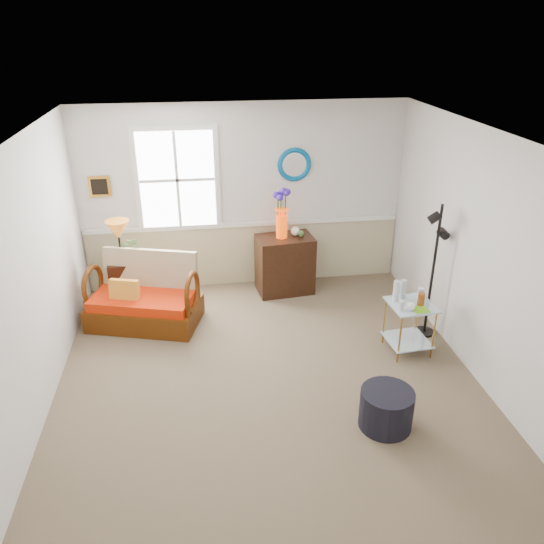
{
  "coord_description": "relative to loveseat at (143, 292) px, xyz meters",
  "views": [
    {
      "loc": [
        -0.63,
        -4.6,
        3.55
      ],
      "look_at": [
        0.12,
        0.61,
        1.04
      ],
      "focal_mm": 35.0,
      "sensor_mm": 36.0,
      "label": 1
    }
  ],
  "objects": [
    {
      "name": "floor",
      "position": [
        1.4,
        -1.49,
        -0.44
      ],
      "size": [
        4.5,
        5.0,
        0.01
      ],
      "primitive_type": "cube",
      "color": "brown",
      "rests_on": "ground"
    },
    {
      "name": "ceiling",
      "position": [
        1.4,
        -1.49,
        2.16
      ],
      "size": [
        4.5,
        5.0,
        0.01
      ],
      "primitive_type": "cube",
      "color": "white",
      "rests_on": "walls"
    },
    {
      "name": "walls",
      "position": [
        1.4,
        -1.49,
        0.86
      ],
      "size": [
        4.51,
        5.01,
        2.6
      ],
      "color": "silver",
      "rests_on": "floor"
    },
    {
      "name": "wainscot",
      "position": [
        1.4,
        0.99,
        0.01
      ],
      "size": [
        4.46,
        0.02,
        0.9
      ],
      "primitive_type": "cube",
      "color": "tan",
      "rests_on": "walls"
    },
    {
      "name": "chair_rail",
      "position": [
        1.4,
        0.98,
        0.48
      ],
      "size": [
        4.46,
        0.04,
        0.06
      ],
      "primitive_type": "cube",
      "color": "white",
      "rests_on": "walls"
    },
    {
      "name": "window",
      "position": [
        0.5,
        0.98,
        1.16
      ],
      "size": [
        1.14,
        0.06,
        1.44
      ],
      "primitive_type": null,
      "color": "white",
      "rests_on": "walls"
    },
    {
      "name": "picture",
      "position": [
        -0.52,
        0.99,
        1.11
      ],
      "size": [
        0.28,
        0.03,
        0.28
      ],
      "primitive_type": "cube",
      "color": "#C68428",
      "rests_on": "walls"
    },
    {
      "name": "mirror",
      "position": [
        2.1,
        0.99,
        1.31
      ],
      "size": [
        0.47,
        0.07,
        0.47
      ],
      "primitive_type": "torus",
      "rotation": [
        1.57,
        0.0,
        0.0
      ],
      "color": "#0065A3",
      "rests_on": "walls"
    },
    {
      "name": "loveseat",
      "position": [
        0.0,
        0.0,
        0.0
      ],
      "size": [
        1.52,
        1.12,
        0.89
      ],
      "primitive_type": null,
      "rotation": [
        0.0,
        0.0,
        -0.29
      ],
      "color": "#6D3106",
      "rests_on": "floor"
    },
    {
      "name": "throw_pillow",
      "position": [
        -0.22,
        -0.08,
        0.03
      ],
      "size": [
        0.38,
        0.19,
        0.37
      ],
      "primitive_type": null,
      "rotation": [
        0.0,
        0.0,
        -0.29
      ],
      "color": "orange",
      "rests_on": "loveseat"
    },
    {
      "name": "lamp_stand",
      "position": [
        -0.28,
        0.52,
        -0.11
      ],
      "size": [
        0.39,
        0.39,
        0.66
      ],
      "primitive_type": null,
      "rotation": [
        0.0,
        0.0,
        0.05
      ],
      "color": "black",
      "rests_on": "floor"
    },
    {
      "name": "table_lamp",
      "position": [
        -0.29,
        0.52,
        0.5
      ],
      "size": [
        0.35,
        0.35,
        0.56
      ],
      "primitive_type": null,
      "rotation": [
        0.0,
        0.0,
        -0.14
      ],
      "color": "#B7661E",
      "rests_on": "lamp_stand"
    },
    {
      "name": "potted_plant",
      "position": [
        -0.13,
        0.53,
        0.35
      ],
      "size": [
        0.39,
        0.42,
        0.27
      ],
      "primitive_type": "imported",
      "rotation": [
        0.0,
        0.0,
        -0.29
      ],
      "color": "#426531",
      "rests_on": "lamp_stand"
    },
    {
      "name": "cabinet",
      "position": [
        1.92,
        0.64,
        -0.03
      ],
      "size": [
        0.82,
        0.58,
        0.83
      ],
      "primitive_type": null,
      "rotation": [
        0.0,
        0.0,
        0.11
      ],
      "color": "black",
      "rests_on": "floor"
    },
    {
      "name": "flower_vase",
      "position": [
        1.87,
        0.65,
        0.72
      ],
      "size": [
        0.23,
        0.23,
        0.68
      ],
      "primitive_type": null,
      "rotation": [
        0.0,
        0.0,
        -0.18
      ],
      "color": "#D73905",
      "rests_on": "cabinet"
    },
    {
      "name": "side_table",
      "position": [
        3.1,
        -1.09,
        -0.13
      ],
      "size": [
        0.53,
        0.53,
        0.62
      ],
      "primitive_type": null,
      "rotation": [
        0.0,
        0.0,
        0.08
      ],
      "color": "#B98839",
      "rests_on": "floor"
    },
    {
      "name": "tabletop_items",
      "position": [
        3.07,
        -1.08,
        0.31
      ],
      "size": [
        0.47,
        0.47,
        0.26
      ],
      "primitive_type": null,
      "rotation": [
        0.0,
        0.0,
        0.1
      ],
      "color": "silver",
      "rests_on": "side_table"
    },
    {
      "name": "floor_lamp",
      "position": [
        3.46,
        -0.75,
        0.4
      ],
      "size": [
        0.27,
        0.27,
        1.69
      ],
      "primitive_type": null,
      "rotation": [
        0.0,
        0.0,
        -0.1
      ],
      "color": "black",
      "rests_on": "floor"
    },
    {
      "name": "ottoman",
      "position": [
        2.42,
        -2.29,
        -0.25
      ],
      "size": [
        0.6,
        0.6,
        0.39
      ],
      "primitive_type": "cylinder",
      "rotation": [
        0.0,
        0.0,
        0.19
      ],
      "color": "black",
      "rests_on": "floor"
    }
  ]
}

